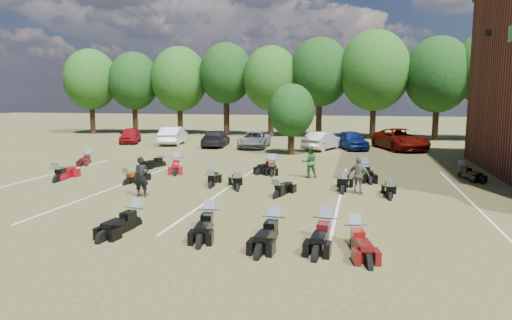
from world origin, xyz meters
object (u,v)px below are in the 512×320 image
(person_black, at_px, (141,177))
(motorcycle_3, at_px, (209,229))
(car_4, at_px, (352,140))
(motorcycle_14, at_px, (89,163))
(person_green, at_px, (309,162))
(car_0, at_px, (130,135))
(motorcycle_7, at_px, (57,182))
(person_grey, at_px, (359,176))

(person_black, relative_size, motorcycle_3, 0.73)
(car_4, distance_m, motorcycle_3, 23.05)
(car_4, xyz_separation_m, motorcycle_14, (-15.57, -11.06, -0.72))
(car_4, distance_m, person_green, 13.24)
(car_0, xyz_separation_m, car_4, (18.95, -0.43, 0.05))
(person_black, relative_size, person_green, 1.02)
(motorcycle_3, relative_size, motorcycle_7, 0.95)
(motorcycle_7, bearing_deg, person_grey, 173.40)
(person_grey, bearing_deg, car_0, -20.31)
(car_4, bearing_deg, person_grey, -106.78)
(person_black, height_order, motorcycle_3, person_black)
(car_0, bearing_deg, car_4, -22.52)
(person_grey, height_order, motorcycle_3, person_grey)
(person_black, bearing_deg, motorcycle_7, 149.30)
(car_0, relative_size, motorcycle_7, 1.65)
(person_black, xyz_separation_m, person_grey, (8.61, 2.48, -0.03))
(car_4, height_order, motorcycle_14, car_4)
(motorcycle_3, bearing_deg, person_grey, 44.27)
(person_green, distance_m, motorcycle_14, 13.96)
(car_0, xyz_separation_m, motorcycle_7, (5.51, -17.38, -0.67))
(person_grey, relative_size, motorcycle_14, 0.79)
(car_4, height_order, motorcycle_3, car_4)
(person_black, bearing_deg, motorcycle_14, 123.78)
(motorcycle_3, xyz_separation_m, motorcycle_14, (-11.76, 11.67, 0.00))
(car_0, xyz_separation_m, motorcycle_14, (3.38, -11.49, -0.67))
(person_black, distance_m, motorcycle_3, 5.61)
(motorcycle_3, xyz_separation_m, motorcycle_7, (-9.63, 5.78, 0.00))
(person_green, xyz_separation_m, motorcycle_14, (-13.78, 2.06, -0.81))
(person_grey, relative_size, motorcycle_7, 0.67)
(motorcycle_3, height_order, motorcycle_14, motorcycle_3)
(motorcycle_3, bearing_deg, person_green, 68.28)
(person_black, xyz_separation_m, motorcycle_3, (4.14, -3.69, -0.83))
(car_0, xyz_separation_m, person_black, (11.00, -19.46, 0.16))
(person_grey, xyz_separation_m, motorcycle_7, (-14.10, -0.40, -0.80))
(person_black, bearing_deg, car_0, 109.55)
(person_black, bearing_deg, person_grey, 6.17)
(motorcycle_14, bearing_deg, person_black, -62.67)
(motorcycle_7, bearing_deg, motorcycle_14, -78.35)
(motorcycle_7, distance_m, motorcycle_14, 6.26)
(car_4, xyz_separation_m, person_green, (-1.79, -13.12, 0.09))
(car_4, bearing_deg, motorcycle_7, -147.47)
(person_green, height_order, motorcycle_7, person_green)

